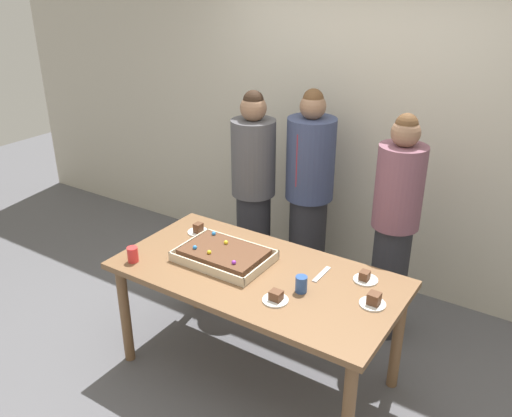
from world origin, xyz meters
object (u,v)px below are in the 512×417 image
sheet_cake (224,255)px  drink_cup_nearest (133,254)px  plated_slice_near_left (198,230)px  drink_cup_middle (301,284)px  party_table (257,284)px  person_green_shirt_behind (253,190)px  person_striped_tie_right (309,193)px  cake_server_utensil (322,274)px  plated_slice_far_right (276,298)px  plated_slice_far_left (365,278)px  plated_slice_near_right (373,301)px  person_serving_front (395,227)px

sheet_cake → drink_cup_nearest: size_ratio=5.86×
plated_slice_near_left → drink_cup_middle: drink_cup_middle is taller
party_table → person_green_shirt_behind: bearing=124.3°
person_green_shirt_behind → person_striped_tie_right: person_striped_tie_right is taller
plated_slice_near_left → cake_server_utensil: bearing=-1.8°
sheet_cake → cake_server_utensil: bearing=16.3°
party_table → plated_slice_far_right: (0.26, -0.21, 0.11)m
plated_slice_near_left → plated_slice_far_left: (1.24, 0.05, -0.00)m
sheet_cake → plated_slice_near_right: (1.00, 0.05, -0.01)m
person_green_shirt_behind → plated_slice_near_right: bearing=35.1°
sheet_cake → drink_cup_nearest: 0.58m
drink_cup_nearest → cake_server_utensil: (1.09, 0.51, -0.05)m
person_serving_front → person_striped_tie_right: 0.82m
sheet_cake → person_serving_front: size_ratio=0.35×
plated_slice_near_right → plated_slice_far_right: size_ratio=1.00×
person_green_shirt_behind → person_serving_front: bearing=65.6°
plated_slice_far_left → person_green_shirt_behind: (-1.24, 0.67, 0.06)m
drink_cup_nearest → cake_server_utensil: bearing=25.1°
plated_slice_near_right → cake_server_utensil: 0.41m
drink_cup_nearest → person_serving_front: 1.77m
plated_slice_far_right → person_striped_tie_right: person_striped_tie_right is taller
plated_slice_far_left → person_striped_tie_right: bearing=134.5°
plated_slice_near_left → person_green_shirt_behind: size_ratio=0.09×
sheet_cake → plated_slice_far_right: 0.56m
person_serving_front → drink_cup_middle: bearing=29.4°
plated_slice_near_right → cake_server_utensil: bearing=161.4°
person_serving_front → person_green_shirt_behind: 1.19m
party_table → person_striped_tie_right: size_ratio=1.06×
person_green_shirt_behind → plated_slice_far_right: bearing=15.9°
party_table → person_serving_front: 1.07m
drink_cup_middle → person_serving_front: 0.96m
plated_slice_far_right → person_serving_front: 1.14m
plated_slice_far_right → cake_server_utensil: plated_slice_far_right is taller
plated_slice_near_left → person_striped_tie_right: person_striped_tie_right is taller
drink_cup_middle → sheet_cake: bearing=175.0°
drink_cup_nearest → person_green_shirt_behind: bearing=85.7°
plated_slice_far_right → person_serving_front: person_serving_front is taller
plated_slice_near_right → drink_cup_nearest: size_ratio=1.50×
drink_cup_nearest → person_striped_tie_right: size_ratio=0.06×
drink_cup_middle → person_green_shirt_behind: size_ratio=0.06×
sheet_cake → plated_slice_far_left: bearing=17.0°
sheet_cake → person_striped_tie_right: size_ratio=0.35×
plated_slice_far_left → drink_cup_middle: drink_cup_middle is taller
plated_slice_far_left → drink_cup_nearest: bearing=-156.0°
plated_slice_near_right → drink_cup_nearest: 1.52m
cake_server_utensil → person_green_shirt_behind: 1.25m
plated_slice_near_left → party_table: bearing=-19.0°
sheet_cake → plated_slice_near_left: sheet_cake is taller
party_table → person_serving_front: person_serving_front is taller
sheet_cake → person_striped_tie_right: person_striped_tie_right is taller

